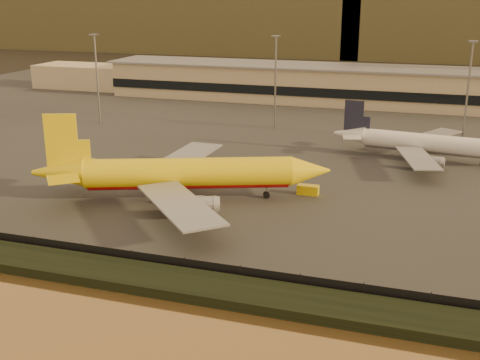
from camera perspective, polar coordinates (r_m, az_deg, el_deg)
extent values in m
plane|color=black|center=(95.00, -3.28, -5.46)|extent=(900.00, 900.00, 0.00)
cube|color=black|center=(80.58, -7.70, -9.44)|extent=(320.00, 7.00, 1.40)
cube|color=#2D2D2D|center=(183.07, 7.54, 5.68)|extent=(320.00, 220.00, 0.20)
cube|color=black|center=(83.56, -6.54, -7.91)|extent=(300.00, 0.05, 2.20)
cube|color=tan|center=(211.16, 9.15, 8.85)|extent=(160.00, 22.00, 12.00)
cube|color=black|center=(200.38, 8.62, 8.13)|extent=(160.00, 0.60, 3.00)
cube|color=gray|center=(210.34, 9.23, 10.54)|extent=(164.00, 24.00, 0.60)
cube|color=tan|center=(247.95, -13.22, 9.51)|extent=(50.00, 18.00, 9.00)
cylinder|color=slate|center=(178.90, -13.38, 9.19)|extent=(0.50, 0.50, 25.00)
cube|color=slate|center=(177.63, -13.67, 13.24)|extent=(2.20, 2.20, 0.40)
cylinder|color=slate|center=(168.59, 3.37, 9.14)|extent=(0.50, 0.50, 25.00)
cube|color=slate|center=(167.24, 3.45, 13.45)|extent=(2.20, 2.20, 0.40)
cylinder|color=slate|center=(161.45, 20.76, 7.69)|extent=(0.50, 0.50, 25.00)
cube|color=slate|center=(160.04, 21.25, 12.16)|extent=(2.20, 2.20, 0.40)
cube|color=brown|center=(455.33, -4.41, 16.19)|extent=(260.00, 160.00, 55.00)
cylinder|color=yellow|center=(110.14, -4.89, 0.71)|extent=(37.00, 18.47, 5.42)
cylinder|color=#BF0A0B|center=(110.41, -4.88, 0.24)|extent=(35.60, 16.99, 4.23)
cone|color=yellow|center=(111.60, 6.69, 0.88)|extent=(8.76, 7.67, 5.42)
cone|color=yellow|center=(113.32, -16.84, 0.71)|extent=(10.70, 8.42, 5.42)
cube|color=yellow|center=(111.58, -16.59, 3.65)|extent=(5.51, 2.45, 9.49)
cube|color=yellow|center=(117.81, -15.27, 1.67)|extent=(5.47, 5.41, 0.33)
cube|color=yellow|center=(107.67, -16.44, 0.11)|extent=(7.29, 7.28, 0.33)
cube|color=gray|center=(124.32, -5.16, 2.20)|extent=(7.74, 23.60, 0.33)
cylinder|color=gray|center=(121.26, -3.97, 1.10)|extent=(6.91, 5.02, 2.98)
cube|color=gray|center=(96.76, -5.75, -2.29)|extent=(21.33, 22.15, 0.33)
cylinder|color=gray|center=(100.48, -4.15, -2.39)|extent=(6.91, 5.02, 2.98)
cylinder|color=black|center=(111.94, 2.52, -1.41)|extent=(1.45, 1.31, 1.19)
cylinder|color=slate|center=(111.74, 2.53, -1.11)|extent=(0.21, 0.21, 2.44)
cylinder|color=black|center=(109.44, -6.92, -1.97)|extent=(1.45, 1.31, 1.19)
cylinder|color=slate|center=(109.23, -6.93, -1.66)|extent=(0.21, 0.21, 2.44)
cylinder|color=black|center=(114.04, -6.76, -1.16)|extent=(1.45, 1.31, 1.19)
cylinder|color=slate|center=(113.85, -6.77, -0.86)|extent=(0.21, 0.21, 2.44)
cylinder|color=white|center=(142.88, 17.57, 3.34)|extent=(30.07, 7.58, 4.14)
cylinder|color=gray|center=(143.05, 17.55, 3.06)|extent=(29.14, 6.58, 3.23)
cone|color=white|center=(146.09, 10.34, 4.30)|extent=(7.88, 4.98, 4.14)
cube|color=#1C1D32|center=(144.95, 10.76, 6.02)|extent=(4.56, 0.86, 7.24)
cube|color=white|center=(149.56, 11.37, 4.67)|extent=(5.40, 5.30, 0.25)
cube|color=white|center=(141.71, 10.57, 4.01)|extent=(4.83, 4.67, 0.25)
cube|color=gray|center=(154.16, 17.82, 4.03)|extent=(14.02, 19.11, 0.25)
cylinder|color=gray|center=(151.49, 18.42, 3.31)|extent=(5.20, 2.84, 2.28)
cube|color=gray|center=(132.20, 16.52, 2.02)|extent=(10.50, 19.49, 0.25)
cylinder|color=gray|center=(134.93, 17.53, 1.73)|extent=(5.20, 2.84, 2.28)
cylinder|color=black|center=(142.32, 16.11, 1.97)|extent=(0.99, 0.83, 0.91)
cylinder|color=slate|center=(142.20, 16.13, 2.16)|extent=(0.22, 0.22, 1.86)
cylinder|color=black|center=(145.89, 16.35, 2.32)|extent=(0.99, 0.83, 0.91)
cylinder|color=slate|center=(145.77, 16.36, 2.50)|extent=(0.22, 0.22, 1.86)
cube|color=yellow|center=(114.35, 6.46, -0.93)|extent=(4.04, 1.84, 1.81)
cube|color=white|center=(132.00, -4.83, 1.66)|extent=(4.74, 3.24, 1.95)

